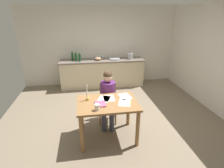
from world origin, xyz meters
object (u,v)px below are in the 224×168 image
candlestick (87,96)px  bottle_wine_red (80,58)px  dining_table (107,108)px  stovetop_kettle (130,56)px  mixing_bowl (98,59)px  wine_glass_back_left (97,56)px  wine_glass_by_kettle (100,56)px  coffee_mug (97,107)px  wine_glass_back_right (93,56)px  wine_glass_near_sink (103,56)px  bottle_oil (72,56)px  sink_unit (114,59)px  person_seated (108,95)px  chair_at_table (108,101)px  book_magazine (100,104)px  bottle_vinegar (76,57)px

candlestick → bottle_wine_red: bottle_wine_red is taller
dining_table → stovetop_kettle: size_ratio=5.08×
mixing_bowl → dining_table: bearing=-91.5°
wine_glass_back_left → wine_glass_by_kettle: bearing=0.0°
coffee_mug → wine_glass_back_right: (0.12, 3.21, 0.18)m
bottle_wine_red → wine_glass_near_sink: 0.81m
candlestick → wine_glass_near_sink: (0.62, 2.80, 0.15)m
bottle_oil → wine_glass_by_kettle: bearing=3.5°
dining_table → sink_unit: bearing=77.6°
coffee_mug → wine_glass_back_left: 3.22m
wine_glass_near_sink → person_seated: bearing=-94.3°
chair_at_table → coffee_mug: (-0.31, -0.91, 0.35)m
chair_at_table → coffee_mug: 1.02m
book_magazine → wine_glass_back_right: wine_glass_back_right is taller
sink_unit → candlestick: bearing=-110.3°
chair_at_table → bottle_vinegar: size_ratio=3.02×
book_magazine → coffee_mug: bearing=-112.2°
dining_table → wine_glass_near_sink: bearing=84.9°
bottle_oil → wine_glass_back_left: bearing=3.9°
candlestick → stovetop_kettle: 3.06m
bottle_vinegar → wine_glass_near_sink: bearing=10.0°
book_magazine → bottle_oil: bearing=99.7°
person_seated → book_magazine: person_seated is taller
dining_table → wine_glass_back_left: (0.06, 2.94, 0.37)m
mixing_bowl → wine_glass_near_sink: size_ratio=1.38×
wine_glass_near_sink → stovetop_kettle: bearing=-9.5°
candlestick → bottle_vinegar: bottle_vinegar is taller
sink_unit → wine_glass_near_sink: sink_unit is taller
wine_glass_back_right → wine_glass_near_sink: bearing=0.0°
chair_at_table → wine_glass_by_kettle: 2.36m
candlestick → bottle_vinegar: size_ratio=1.09×
bottle_vinegar → bottle_wine_red: size_ratio=1.03×
bottle_wine_red → mixing_bowl: size_ratio=1.29×
dining_table → candlestick: candlestick is taller
person_seated → candlestick: bearing=-141.1°
chair_at_table → wine_glass_by_kettle: bearing=88.6°
book_magazine → bottle_vinegar: 2.91m
book_magazine → wine_glass_by_kettle: 3.04m
coffee_mug → wine_glass_by_kettle: (0.36, 3.21, 0.18)m
dining_table → coffee_mug: size_ratio=8.76×
dining_table → book_magazine: size_ratio=4.75×
chair_at_table → wine_glass_back_right: size_ratio=5.55×
wine_glass_by_kettle → dining_table: bearing=-93.0°
bottle_wine_red → bottle_vinegar: bearing=141.9°
person_seated → sink_unit: person_seated is taller
wine_glass_back_right → dining_table: bearing=-88.2°
chair_at_table → bottle_vinegar: bottle_vinegar is taller
bottle_oil → wine_glass_near_sink: (1.00, 0.05, -0.02)m
book_magazine → bottle_vinegar: size_ratio=0.83×
dining_table → candlestick: size_ratio=3.62×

